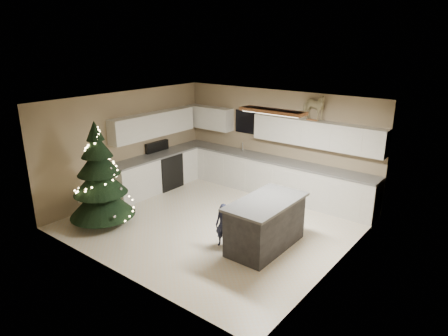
# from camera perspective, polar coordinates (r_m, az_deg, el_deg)

# --- Properties ---
(ground_plane) EXTENTS (5.50, 5.50, 0.00)m
(ground_plane) POSITION_cam_1_polar(r_m,az_deg,el_deg) (8.70, -1.43, -7.79)
(ground_plane) COLOR beige
(room_shell) EXTENTS (5.52, 5.02, 2.61)m
(room_shell) POSITION_cam_1_polar(r_m,az_deg,el_deg) (8.08, -1.40, 3.41)
(room_shell) COLOR #8D785E
(room_shell) RESTS_ON ground_plane
(cabinetry) EXTENTS (5.50, 3.20, 2.00)m
(cabinetry) POSITION_cam_1_polar(r_m,az_deg,el_deg) (10.15, 0.47, 0.66)
(cabinetry) COLOR silver
(cabinetry) RESTS_ON ground_plane
(island) EXTENTS (0.90, 1.70, 0.95)m
(island) POSITION_cam_1_polar(r_m,az_deg,el_deg) (7.59, 5.95, -7.91)
(island) COLOR black
(island) RESTS_ON ground_plane
(bar_stool) EXTENTS (0.31, 0.31, 0.58)m
(bar_stool) POSITION_cam_1_polar(r_m,az_deg,el_deg) (7.91, 4.21, -7.08)
(bar_stool) COLOR #965C36
(bar_stool) RESTS_ON ground_plane
(christmas_tree) EXTENTS (1.40, 1.35, 2.24)m
(christmas_tree) POSITION_cam_1_polar(r_m,az_deg,el_deg) (8.71, -17.30, -2.06)
(christmas_tree) COLOR #3F2816
(christmas_tree) RESTS_ON ground_plane
(toddler) EXTENTS (0.35, 0.28, 0.85)m
(toddler) POSITION_cam_1_polar(r_m,az_deg,el_deg) (7.61, -0.11, -8.19)
(toddler) COLOR black
(toddler) RESTS_ON ground_plane
(rocking_horse) EXTENTS (0.73, 0.44, 0.60)m
(rocking_horse) POSITION_cam_1_polar(r_m,az_deg,el_deg) (9.37, 12.63, 8.53)
(rocking_horse) COLOR #965C36
(rocking_horse) RESTS_ON cabinetry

